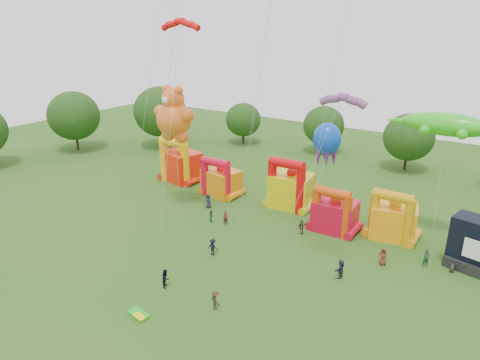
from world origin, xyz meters
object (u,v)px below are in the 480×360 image
Objects in this scene: octopus_kite at (318,175)px; spectator_0 at (208,201)px; bouncy_castle_0 at (180,164)px; bouncy_castle_2 at (290,188)px; teddy_bear_kite at (174,117)px; spectator_4 at (302,227)px; gecko_kite at (441,168)px.

octopus_kite is 6.02× the size of spectator_0.
octopus_kite reaches higher than bouncy_castle_0.
bouncy_castle_2 is 0.60× the size of octopus_kite.
teddy_bear_kite is 20.97m from spectator_4.
spectator_0 is at bearing -155.16° from octopus_kite.
teddy_bear_kite is 8.67× the size of spectator_4.
gecko_kite is at bearing -0.86° from bouncy_castle_2.
bouncy_castle_0 is at bearing 179.92° from gecko_kite.
bouncy_castle_0 is 0.61× the size of octopus_kite.
spectator_0 is (10.34, -6.21, -1.73)m from bouncy_castle_0.
bouncy_castle_0 reaches higher than bouncy_castle_2.
gecko_kite is (17.85, -0.27, 6.20)m from bouncy_castle_2.
gecko_kite is (30.42, 8.05, -3.40)m from teddy_bear_kite.
bouncy_castle_0 is 0.49× the size of gecko_kite.
bouncy_castle_2 is at bearing -111.36° from spectator_4.
bouncy_castle_2 reaches higher than spectator_4.
bouncy_castle_2 is 17.88m from teddy_bear_kite.
bouncy_castle_0 reaches higher than spectator_4.
octopus_kite is at bearing 25.42° from teddy_bear_kite.
teddy_bear_kite is 1.12× the size of gecko_kite.
octopus_kite reaches higher than spectator_0.
teddy_bear_kite is (-12.58, -8.32, 9.60)m from bouncy_castle_2.
octopus_kite is at bearing -5.87° from bouncy_castle_2.
spectator_4 is (0.90, -6.03, -4.46)m from octopus_kite.
spectator_4 is at bearing -14.42° from bouncy_castle_0.
octopus_kite reaches higher than bouncy_castle_2.
bouncy_castle_0 is at bearing -73.36° from spectator_4.
bouncy_castle_0 is at bearing 179.51° from octopus_kite.
spectator_0 is 1.04× the size of spectator_4.
octopus_kite is (16.64, 7.90, -6.88)m from teddy_bear_kite.
bouncy_castle_2 is 18.90m from gecko_kite.
bouncy_castle_0 reaches higher than spectator_0.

